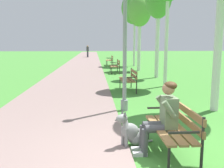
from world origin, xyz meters
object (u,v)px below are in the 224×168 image
object	(u,v)px
birch_tree_fifth	(140,12)
birch_tree_sixth	(135,8)
park_bench_furthest	(110,60)
person_seated_on_near_bench	(162,115)
dog_grey	(133,133)
park_bench_mid	(129,78)
pedestrian_distant	(88,51)
pedestrian_further_distant	(88,51)
park_bench_far	(116,65)
park_bench_near	(175,125)
lamp_post_near	(125,37)

from	to	relation	value
birch_tree_fifth	birch_tree_sixth	distance (m)	3.78
park_bench_furthest	birch_tree_fifth	world-z (taller)	birch_tree_fifth
person_seated_on_near_bench	dog_grey	size ratio (longest dim) A/B	1.59
park_bench_mid	pedestrian_distant	distance (m)	26.13
birch_tree_sixth	pedestrian_distant	distance (m)	15.85
person_seated_on_near_bench	birch_tree_fifth	distance (m)	13.92
pedestrian_distant	pedestrian_further_distant	size ratio (longest dim) A/B	1.00
birch_tree_fifth	person_seated_on_near_bench	bearing A→B (deg)	-98.47
park_bench_mid	park_bench_furthest	size ratio (longest dim) A/B	1.00
pedestrian_distant	birch_tree_fifth	bearing A→B (deg)	-77.67
park_bench_mid	park_bench_furthest	xyz separation A→B (m)	(-0.01, 11.80, 0.00)
birch_tree_fifth	dog_grey	bearing A→B (deg)	-100.59
park_bench_mid	birch_tree_fifth	bearing A→B (deg)	77.07
park_bench_mid	park_bench_far	distance (m)	6.12
person_seated_on_near_bench	pedestrian_distant	bearing A→B (deg)	93.68
birch_tree_fifth	park_bench_furthest	bearing A→B (deg)	112.44
park_bench_far	dog_grey	world-z (taller)	park_bench_far
dog_grey	pedestrian_further_distant	world-z (taller)	pedestrian_further_distant
park_bench_far	person_seated_on_near_bench	xyz separation A→B (m)	(-0.23, -11.91, 0.17)
person_seated_on_near_bench	birch_tree_fifth	size ratio (longest dim) A/B	0.24
dog_grey	pedestrian_further_distant	xyz separation A→B (m)	(-1.54, 29.82, 0.58)
park_bench_near	birch_tree_sixth	world-z (taller)	birch_tree_sixth
person_seated_on_near_bench	dog_grey	distance (m)	0.69
park_bench_near	person_seated_on_near_bench	distance (m)	0.27
park_bench_near	person_seated_on_near_bench	xyz separation A→B (m)	(-0.21, 0.04, 0.17)
park_bench_furthest	lamp_post_near	world-z (taller)	lamp_post_near
park_bench_far	pedestrian_further_distant	distance (m)	18.37
park_bench_far	park_bench_furthest	world-z (taller)	same
birch_tree_sixth	person_seated_on_near_bench	bearing A→B (deg)	-97.49
park_bench_far	lamp_post_near	world-z (taller)	lamp_post_near
dog_grey	pedestrian_further_distant	distance (m)	29.86
park_bench_far	birch_tree_sixth	distance (m)	6.97
lamp_post_near	pedestrian_further_distant	distance (m)	27.38
lamp_post_near	pedestrian_distant	distance (m)	29.06
park_bench_near	park_bench_furthest	bearing A→B (deg)	89.89
pedestrian_distant	birch_tree_sixth	bearing A→B (deg)	-73.78
park_bench_mid	pedestrian_further_distant	distance (m)	24.45
park_bench_furthest	dog_grey	bearing A→B (deg)	-92.29
park_bench_far	pedestrian_distant	size ratio (longest dim) A/B	0.91
pedestrian_further_distant	birch_tree_sixth	bearing A→B (deg)	-72.04
park_bench_far	person_seated_on_near_bench	size ratio (longest dim) A/B	1.20
park_bench_near	birch_tree_fifth	distance (m)	13.97
birch_tree_sixth	lamp_post_near	bearing A→B (deg)	-100.14
park_bench_mid	birch_tree_sixth	xyz separation A→B (m)	(1.99, 11.28, 4.23)
dog_grey	birch_tree_fifth	xyz separation A→B (m)	(2.44, 13.04, 3.76)
park_bench_near	pedestrian_further_distant	distance (m)	30.26
dog_grey	lamp_post_near	bearing A→B (deg)	86.62
park_bench_mid	pedestrian_further_distant	size ratio (longest dim) A/B	0.91
birch_tree_sixth	pedestrian_further_distant	xyz separation A→B (m)	(-4.24, 13.07, -3.90)
birch_tree_sixth	pedestrian_distant	world-z (taller)	birch_tree_sixth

